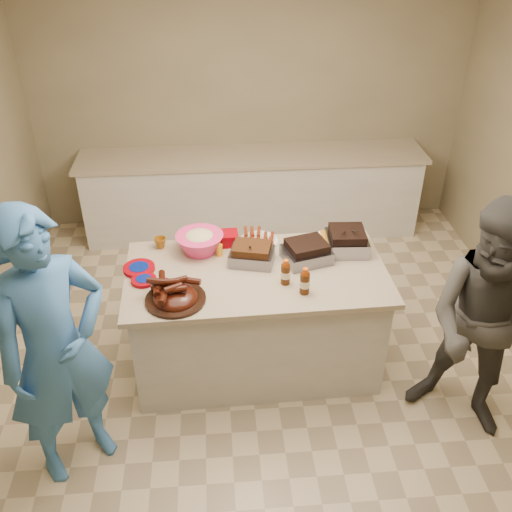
{
  "coord_description": "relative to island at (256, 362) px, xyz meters",
  "views": [
    {
      "loc": [
        -0.4,
        -3.28,
        3.25
      ],
      "look_at": [
        -0.13,
        0.14,
        1.0
      ],
      "focal_mm": 40.0,
      "sensor_mm": 36.0,
      "label": 1
    }
  ],
  "objects": [
    {
      "name": "mustard_bottle",
      "position": [
        -0.26,
        0.23,
        0.9
      ],
      "size": [
        0.05,
        0.05,
        0.13
      ],
      "primitive_type": "cylinder",
      "rotation": [
        0.0,
        0.0,
        0.03
      ],
      "color": "yellow",
      "rests_on": "island"
    },
    {
      "name": "sausage_plate",
      "position": [
        0.05,
        0.4,
        0.9
      ],
      "size": [
        0.33,
        0.33,
        0.05
      ],
      "primitive_type": "cylinder",
      "rotation": [
        0.0,
        0.0,
        -0.09
      ],
      "color": "silver",
      "rests_on": "island"
    },
    {
      "name": "brisket_tray",
      "position": [
        0.38,
        0.11,
        0.9
      ],
      "size": [
        0.39,
        0.35,
        0.1
      ],
      "primitive_type": "cube",
      "rotation": [
        0.0,
        0.0,
        0.28
      ],
      "color": "black",
      "rests_on": "island"
    },
    {
      "name": "guest_gray",
      "position": [
        1.44,
        -0.7,
        0.0
      ],
      "size": [
        1.71,
        1.91,
        0.66
      ],
      "primitive_type": "imported",
      "rotation": [
        0.0,
        0.0,
        -0.63
      ],
      "color": "#46443F",
      "rests_on": "ground"
    },
    {
      "name": "plastic_cup",
      "position": [
        -0.71,
        0.38,
        0.9
      ],
      "size": [
        0.09,
        0.09,
        0.09
      ],
      "primitive_type": "imported",
      "rotation": [
        0.0,
        0.0,
        0.03
      ],
      "color": "#864F0E",
      "rests_on": "island"
    },
    {
      "name": "bbq_bottle_a",
      "position": [
        0.3,
        -0.28,
        0.9
      ],
      "size": [
        0.07,
        0.07,
        0.2
      ],
      "primitive_type": "cylinder",
      "rotation": [
        0.0,
        0.0,
        0.03
      ],
      "color": "#3E1B06",
      "rests_on": "island"
    },
    {
      "name": "bbq_bottle_b",
      "position": [
        0.19,
        -0.16,
        0.9
      ],
      "size": [
        0.07,
        0.07,
        0.19
      ],
      "primitive_type": "cylinder",
      "rotation": [
        0.0,
        0.0,
        0.03
      ],
      "color": "#3E1B06",
      "rests_on": "island"
    },
    {
      "name": "basket_stack",
      "position": [
        -0.21,
        0.39,
        0.9
      ],
      "size": [
        0.2,
        0.15,
        0.1
      ],
      "primitive_type": "cube",
      "rotation": [
        0.0,
        0.0,
        0.04
      ],
      "color": "#8A000A",
      "rests_on": "island"
    },
    {
      "name": "room",
      "position": [
        0.13,
        -0.09,
        0.0
      ],
      "size": [
        4.5,
        5.0,
        2.7
      ],
      "primitive_type": null,
      "color": "gray",
      "rests_on": "ground"
    },
    {
      "name": "island",
      "position": [
        0.0,
        0.0,
        0.0
      ],
      "size": [
        1.92,
        1.04,
        0.9
      ],
      "primitive_type": null,
      "rotation": [
        0.0,
        0.0,
        0.03
      ],
      "color": "beige",
      "rests_on": "ground"
    },
    {
      "name": "back_counter",
      "position": [
        0.13,
        2.11,
        0.45
      ],
      "size": [
        3.6,
        0.64,
        0.9
      ],
      "primitive_type": null,
      "color": "beige",
      "rests_on": "ground"
    },
    {
      "name": "sauce_bowl",
      "position": [
        -0.09,
        0.14,
        0.9
      ],
      "size": [
        0.14,
        0.05,
        0.13
      ],
      "primitive_type": "imported",
      "rotation": [
        0.0,
        0.0,
        0.03
      ],
      "color": "silver",
      "rests_on": "island"
    },
    {
      "name": "guest_blue",
      "position": [
        -1.25,
        -0.8,
        0.0
      ],
      "size": [
        1.7,
        1.93,
        0.45
      ],
      "primitive_type": "imported",
      "rotation": [
        0.0,
        0.0,
        0.65
      ],
      "color": "#3D79BF",
      "rests_on": "ground"
    },
    {
      "name": "pulled_pork_tray",
      "position": [
        -0.03,
        0.12,
        0.9
      ],
      "size": [
        0.36,
        0.31,
        0.1
      ],
      "primitive_type": "cube",
      "rotation": [
        0.0,
        0.0,
        -0.24
      ],
      "color": "#47230F",
      "rests_on": "island"
    },
    {
      "name": "roasting_pan",
      "position": [
        0.7,
        0.23,
        0.9
      ],
      "size": [
        0.32,
        0.32,
        0.12
      ],
      "primitive_type": "cube",
      "rotation": [
        0.0,
        0.0,
        -0.05
      ],
      "color": "gray",
      "rests_on": "island"
    },
    {
      "name": "rib_platter",
      "position": [
        -0.57,
        -0.3,
        0.9
      ],
      "size": [
        0.45,
        0.45,
        0.16
      ],
      "primitive_type": null,
      "rotation": [
        0.0,
        0.0,
        -0.1
      ],
      "color": "#401309",
      "rests_on": "island"
    },
    {
      "name": "plate_stack_small",
      "position": [
        -0.8,
        -0.06,
        0.9
      ],
      "size": [
        0.18,
        0.18,
        0.02
      ],
      "primitive_type": "cylinder",
      "rotation": [
        0.0,
        0.0,
        0.03
      ],
      "color": "#8A000A",
      "rests_on": "island"
    },
    {
      "name": "mac_cheese_dish",
      "position": [
        0.68,
        0.31,
        0.9
      ],
      "size": [
        0.31,
        0.23,
        0.08
      ],
      "primitive_type": "cube",
      "rotation": [
        0.0,
        0.0,
        0.01
      ],
      "color": "orange",
      "rests_on": "island"
    },
    {
      "name": "plate_stack_large",
      "position": [
        -0.85,
        0.09,
        0.9
      ],
      "size": [
        0.24,
        0.24,
        0.03
      ],
      "primitive_type": "cylinder",
      "rotation": [
        0.0,
        0.0,
        0.03
      ],
      "color": "#8A000A",
      "rests_on": "island"
    },
    {
      "name": "coleslaw_bowl",
      "position": [
        -0.41,
        0.3,
        0.9
      ],
      "size": [
        0.37,
        0.37,
        0.25
      ],
      "primitive_type": null,
      "rotation": [
        0.0,
        0.0,
        0.03
      ],
      "color": "#EC3172",
      "rests_on": "island"
    }
  ]
}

